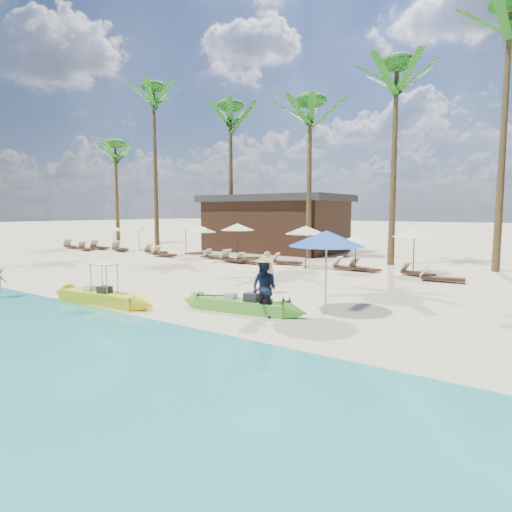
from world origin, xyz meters
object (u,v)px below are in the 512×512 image
Objects in this scene: blue_umbrella at (327,239)px; yellow_canoe at (101,297)px; green_canoe at (241,305)px; tourist at (267,272)px.

yellow_canoe is at bearing -154.39° from blue_umbrella.
tourist reaches higher than green_canoe.
blue_umbrella reaches higher than green_canoe.
tourist is at bearing 153.40° from blue_umbrella.
green_canoe is 3.06× the size of tourist.
tourist is 3.84m from blue_umbrella.
green_canoe is 1.94× the size of blue_umbrella.
yellow_canoe reaches higher than green_canoe.
tourist is (-0.99, 3.00, 0.59)m from green_canoe.
yellow_canoe is 2.10× the size of blue_umbrella.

